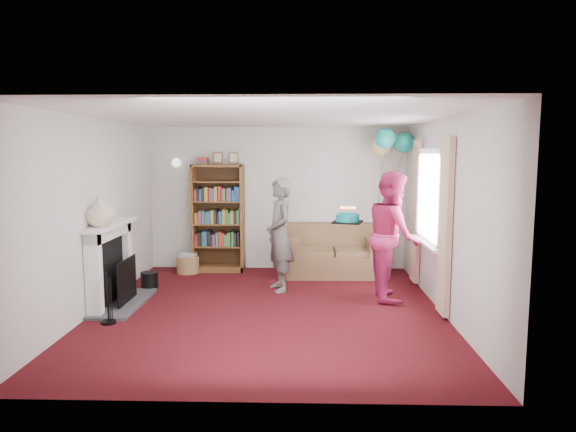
{
  "coord_description": "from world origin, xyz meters",
  "views": [
    {
      "loc": [
        0.45,
        -6.51,
        2.06
      ],
      "look_at": [
        0.24,
        0.6,
        1.17
      ],
      "focal_mm": 32.0,
      "sensor_mm": 36.0,
      "label": 1
    }
  ],
  "objects_px": {
    "sofa": "(333,255)",
    "bookcase": "(219,219)",
    "person_striped": "(280,235)",
    "birthday_cake": "(348,218)",
    "person_magenta": "(393,235)"
  },
  "relations": [
    {
      "from": "person_striped",
      "to": "birthday_cake",
      "type": "relative_size",
      "value": 4.27
    },
    {
      "from": "sofa",
      "to": "birthday_cake",
      "type": "bearing_deg",
      "value": -85.61
    },
    {
      "from": "bookcase",
      "to": "sofa",
      "type": "bearing_deg",
      "value": -6.75
    },
    {
      "from": "birthday_cake",
      "to": "sofa",
      "type": "bearing_deg",
      "value": 94.85
    },
    {
      "from": "sofa",
      "to": "person_striped",
      "type": "relative_size",
      "value": 0.94
    },
    {
      "from": "bookcase",
      "to": "person_striped",
      "type": "distance_m",
      "value": 1.72
    },
    {
      "from": "bookcase",
      "to": "person_magenta",
      "type": "xyz_separation_m",
      "value": [
        2.73,
        -1.67,
        -0.01
      ]
    },
    {
      "from": "sofa",
      "to": "bookcase",
      "type": "bearing_deg",
      "value": 172.79
    },
    {
      "from": "sofa",
      "to": "person_magenta",
      "type": "distance_m",
      "value": 1.72
    },
    {
      "from": "person_striped",
      "to": "person_magenta",
      "type": "distance_m",
      "value": 1.65
    },
    {
      "from": "sofa",
      "to": "person_magenta",
      "type": "relative_size",
      "value": 0.88
    },
    {
      "from": "bookcase",
      "to": "person_striped",
      "type": "relative_size",
      "value": 1.22
    },
    {
      "from": "bookcase",
      "to": "sofa",
      "type": "height_order",
      "value": "bookcase"
    },
    {
      "from": "person_striped",
      "to": "birthday_cake",
      "type": "xyz_separation_m",
      "value": [
        0.98,
        -0.29,
        0.29
      ]
    },
    {
      "from": "bookcase",
      "to": "birthday_cake",
      "type": "bearing_deg",
      "value": -37.16
    }
  ]
}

